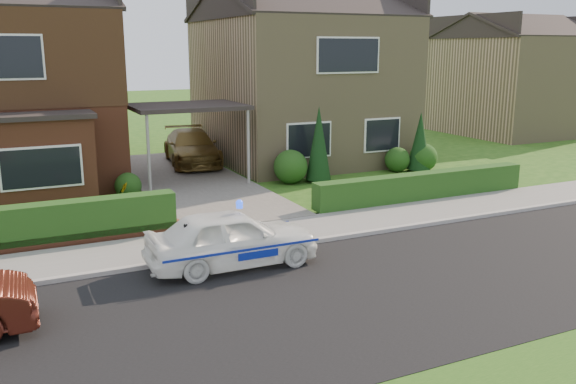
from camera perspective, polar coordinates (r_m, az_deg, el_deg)
ground at (r=12.10m, az=6.00°, el=-9.38°), size 120.00×120.00×0.00m
road at (r=12.10m, az=6.00°, el=-9.38°), size 60.00×6.00×0.02m
kerb at (r=14.59m, az=-0.26°, el=-5.03°), size 60.00×0.16×0.12m
sidewalk at (r=15.51m, az=-1.91°, el=-3.96°), size 60.00×2.00×0.10m
driveway at (r=21.80m, az=-9.20°, el=0.99°), size 3.80×12.00×0.12m
house_right at (r=26.25m, az=1.02°, el=11.16°), size 7.50×8.06×7.25m
carport_link at (r=21.36m, az=-9.43°, el=7.78°), size 3.80×3.00×2.77m
dwarf_wall at (r=15.44m, az=-24.04°, el=-4.72°), size 7.70×0.25×0.36m
hedge_left at (r=15.64m, az=-23.99°, el=-5.19°), size 7.50×0.55×0.90m
hedge_right at (r=19.46m, az=12.41°, el=-0.83°), size 7.50×0.55×0.80m
shrub_left_mid at (r=19.29m, az=-19.27°, el=0.62°), size 1.32×1.32×1.32m
shrub_left_near at (r=19.86m, az=-14.74°, el=0.57°), size 0.84×0.84×0.84m
shrub_right_near at (r=21.35m, az=0.24°, el=2.38°), size 1.20×1.20×1.20m
shrub_right_mid at (r=23.78m, az=10.19°, el=3.00°), size 0.96×0.96×0.96m
shrub_right_far at (r=24.13m, az=12.54°, el=3.19°), size 1.08×1.08×1.08m
conifer_a at (r=21.50m, az=2.89°, el=4.33°), size 0.90×0.90×2.60m
conifer_b at (r=23.91m, az=12.23°, el=4.48°), size 0.90×0.90×2.20m
neighbour_right at (r=36.39m, az=20.22°, el=9.29°), size 6.50×7.00×5.20m
police_car at (r=13.26m, az=-5.26°, el=-4.37°), size 3.44×3.75×1.44m
driveway_car at (r=24.75m, az=-9.00°, el=4.18°), size 2.49×4.82×1.34m
potted_plant_a at (r=16.07m, az=-24.07°, el=-3.43°), size 0.42×0.33×0.69m
potted_plant_b at (r=18.86m, az=-15.27°, el=-0.29°), size 0.50×0.46×0.74m
potted_plant_c at (r=16.15m, az=-18.86°, el=-2.87°), size 0.47×0.47×0.70m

